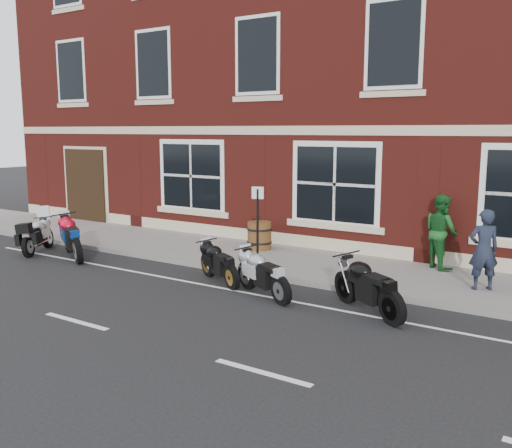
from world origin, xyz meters
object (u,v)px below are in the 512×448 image
Objects in this scene: moto_touring_silver at (40,234)px; moto_sport_silver at (264,272)px; moto_sport_black at (220,262)px; barrel_planter at (259,235)px; moto_sport_red at (73,236)px; pedestrian_left at (484,250)px; moto_naked_black at (368,284)px; pedestrian_right at (441,231)px; parking_sign at (258,223)px.

moto_touring_silver is 0.93× the size of moto_sport_silver.
moto_sport_black is 2.18× the size of barrel_planter.
moto_sport_red is 1.22× the size of pedestrian_left.
moto_sport_silver reaches higher than moto_sport_black.
moto_sport_black is (4.86, 0.11, -0.12)m from moto_sport_red.
moto_sport_red is at bearing -19.60° from pedestrian_left.
moto_naked_black is (3.63, -0.20, 0.07)m from moto_sport_black.
pedestrian_right is (3.90, 3.63, 0.54)m from moto_sport_black.
moto_sport_black is 3.22m from barrel_planter.
pedestrian_left is at bearing -19.17° from moto_touring_silver.
moto_sport_red is 1.14× the size of moto_sport_silver.
moto_sport_black is 1.32m from parking_sign.
moto_sport_black is at bearing -9.45° from pedestrian_left.
moto_sport_red is 1.11× the size of moto_naked_black.
barrel_planter is at bearing 101.21° from parking_sign.
moto_naked_black is (2.24, 0.15, 0.05)m from moto_sport_silver.
moto_sport_red is 1.16× the size of pedestrian_right.
moto_sport_red reaches higher than moto_naked_black.
pedestrian_right is (0.26, 3.83, 0.46)m from moto_naked_black.
parking_sign is at bearing 7.49° from moto_sport_black.
pedestrian_right reaches higher than pedestrian_left.
moto_touring_silver is 0.94× the size of pedestrian_right.
moto_sport_silver is 2.34× the size of barrel_planter.
moto_sport_black is at bearing -73.16° from barrel_planter.
moto_sport_silver is at bearing 1.59° from pedestrian_left.
moto_touring_silver reaches higher than moto_naked_black.
parking_sign is (-4.79, -1.22, 0.30)m from pedestrian_left.
barrel_planter is 0.39× the size of parking_sign.
barrel_planter is at bearing 0.60° from moto_touring_silver.
moto_touring_silver is 0.90× the size of moto_naked_black.
pedestrian_left is 2.20× the size of barrel_planter.
parking_sign is (-3.26, 1.18, 0.72)m from moto_naked_black.
pedestrian_left reaches higher than moto_sport_red.
parking_sign reaches higher than pedestrian_right.
moto_touring_silver is 1.37m from moto_sport_red.
barrel_planter is at bearing 45.31° from moto_sport_black.
pedestrian_left reaches higher than barrel_planter.
pedestrian_right reaches higher than moto_naked_black.
moto_naked_black is at bearing -40.77° from parking_sign.
moto_sport_black is 1.44m from moto_sport_silver.
moto_sport_red is at bearing 119.73° from moto_sport_black.
barrel_planter is (-6.10, 0.87, -0.46)m from pedestrian_left.
moto_naked_black is at bearing -31.13° from moto_touring_silver.
moto_touring_silver is at bearing 120.02° from moto_sport_black.
moto_sport_silver is at bearing -32.33° from moto_touring_silver.
moto_naked_black is 3.54m from parking_sign.
parking_sign is (0.38, 0.99, 0.79)m from moto_sport_black.
pedestrian_right is (-1.27, 1.42, 0.05)m from pedestrian_left.
moto_sport_silver is 4.58m from pedestrian_left.
moto_naked_black is 3.87m from pedestrian_right.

